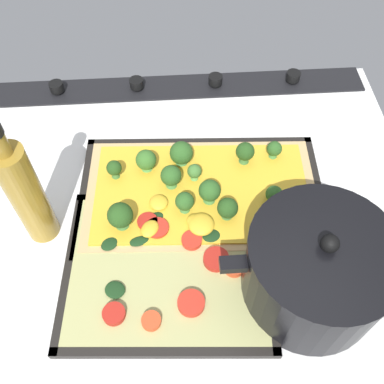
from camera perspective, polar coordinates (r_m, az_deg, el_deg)
The scene contains 8 objects.
ground_plane at distance 74.67cm, azimuth -0.93°, elevation -3.19°, with size 79.46×67.31×3.00cm, color white.
stove_control_panel at distance 92.86cm, azimuth -2.03°, elevation 13.44°, with size 76.28×7.00×2.60cm.
baking_tray_front at distance 74.75cm, azimuth 1.20°, elevation -0.51°, with size 41.81×26.47×1.30cm.
broccoli_pizza at distance 73.32cm, azimuth 0.61°, elevation 0.21°, with size 39.29×23.95×6.23cm.
baking_tray_back at distance 68.08cm, azimuth -3.05°, elevation -9.79°, with size 32.69×28.11×1.30cm.
veggie_pizza_back at distance 67.44cm, azimuth -2.99°, elevation -9.50°, with size 30.13×25.55×1.90cm.
cooking_pot at distance 63.56cm, azimuth 15.61°, elevation -9.60°, with size 26.75×19.94×15.01cm.
oil_bottle at distance 67.38cm, azimuth -20.54°, elevation -0.16°, with size 4.89×4.89×24.03cm.
Camera 1 is at (1.42, 39.69, 61.73)cm, focal length 41.62 mm.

